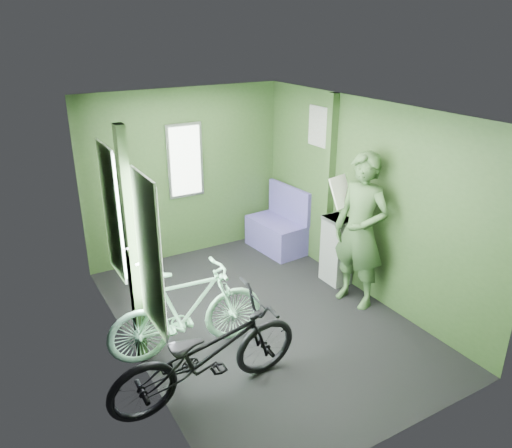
{
  "coord_description": "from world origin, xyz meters",
  "views": [
    {
      "loc": [
        -2.44,
        -4.08,
        3.08
      ],
      "look_at": [
        0.0,
        0.1,
        1.1
      ],
      "focal_mm": 35.0,
      "sensor_mm": 36.0,
      "label": 1
    }
  ],
  "objects_px": {
    "bicycle_mint": "(190,351)",
    "bicycle_black": "(210,396)",
    "bench_seat": "(277,231)",
    "passenger": "(360,231)",
    "waste_box": "(337,250)"
  },
  "relations": [
    {
      "from": "passenger",
      "to": "bench_seat",
      "type": "bearing_deg",
      "value": 165.66
    },
    {
      "from": "bicycle_black",
      "to": "passenger",
      "type": "relative_size",
      "value": 0.98
    },
    {
      "from": "passenger",
      "to": "waste_box",
      "type": "xyz_separation_m",
      "value": [
        0.11,
        0.51,
        -0.47
      ]
    },
    {
      "from": "waste_box",
      "to": "bicycle_mint",
      "type": "bearing_deg",
      "value": -169.25
    },
    {
      "from": "bicycle_mint",
      "to": "passenger",
      "type": "height_order",
      "value": "passenger"
    },
    {
      "from": "waste_box",
      "to": "bench_seat",
      "type": "distance_m",
      "value": 1.2
    },
    {
      "from": "bicycle_black",
      "to": "bicycle_mint",
      "type": "bearing_deg",
      "value": -10.12
    },
    {
      "from": "bicycle_black",
      "to": "bench_seat",
      "type": "height_order",
      "value": "bench_seat"
    },
    {
      "from": "bench_seat",
      "to": "passenger",
      "type": "bearing_deg",
      "value": -94.76
    },
    {
      "from": "bicycle_black",
      "to": "waste_box",
      "type": "xyz_separation_m",
      "value": [
        2.29,
        1.11,
        0.43
      ]
    },
    {
      "from": "bicycle_black",
      "to": "passenger",
      "type": "distance_m",
      "value": 2.43
    },
    {
      "from": "bicycle_black",
      "to": "bench_seat",
      "type": "xyz_separation_m",
      "value": [
        2.18,
        2.3,
        0.27
      ]
    },
    {
      "from": "bicycle_mint",
      "to": "bicycle_black",
      "type": "bearing_deg",
      "value": 176.6
    },
    {
      "from": "bicycle_black",
      "to": "waste_box",
      "type": "relative_size",
      "value": 2.05
    },
    {
      "from": "passenger",
      "to": "bench_seat",
      "type": "distance_m",
      "value": 1.81
    }
  ]
}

